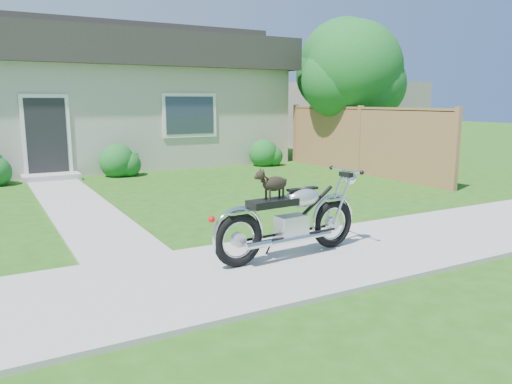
{
  "coord_description": "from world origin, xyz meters",
  "views": [
    {
      "loc": [
        -3.07,
        -5.08,
        2.03
      ],
      "look_at": [
        0.32,
        1.0,
        0.75
      ],
      "focal_mm": 35.0,
      "sensor_mm": 36.0,
      "label": 1
    }
  ],
  "objects_px": {
    "tree_far": "(349,69)",
    "potted_plant_right": "(133,163)",
    "motorcycle_with_dog": "(291,218)",
    "house": "(82,97)",
    "fence": "(360,140)",
    "tree_near": "(359,74)"
  },
  "relations": [
    {
      "from": "tree_far",
      "to": "motorcycle_with_dog",
      "type": "relative_size",
      "value": 2.21
    },
    {
      "from": "fence",
      "to": "potted_plant_right",
      "type": "relative_size",
      "value": 9.81
    },
    {
      "from": "house",
      "to": "tree_far",
      "type": "relative_size",
      "value": 2.56
    },
    {
      "from": "tree_near",
      "to": "house",
      "type": "bearing_deg",
      "value": 144.39
    },
    {
      "from": "motorcycle_with_dog",
      "to": "house",
      "type": "bearing_deg",
      "value": 87.9
    },
    {
      "from": "tree_near",
      "to": "potted_plant_right",
      "type": "distance_m",
      "value": 7.2
    },
    {
      "from": "house",
      "to": "tree_near",
      "type": "distance_m",
      "value": 8.82
    },
    {
      "from": "tree_near",
      "to": "potted_plant_right",
      "type": "bearing_deg",
      "value": 165.64
    },
    {
      "from": "house",
      "to": "potted_plant_right",
      "type": "height_order",
      "value": "house"
    },
    {
      "from": "house",
      "to": "tree_near",
      "type": "bearing_deg",
      "value": -35.61
    },
    {
      "from": "potted_plant_right",
      "to": "tree_far",
      "type": "bearing_deg",
      "value": 4.55
    },
    {
      "from": "tree_near",
      "to": "motorcycle_with_dog",
      "type": "height_order",
      "value": "tree_near"
    },
    {
      "from": "fence",
      "to": "tree_far",
      "type": "xyz_separation_m",
      "value": [
        2.35,
        3.44,
        2.21
      ]
    },
    {
      "from": "tree_far",
      "to": "potted_plant_right",
      "type": "distance_m",
      "value": 8.54
    },
    {
      "from": "fence",
      "to": "tree_far",
      "type": "height_order",
      "value": "tree_far"
    },
    {
      "from": "potted_plant_right",
      "to": "tree_near",
      "type": "bearing_deg",
      "value": -14.36
    },
    {
      "from": "house",
      "to": "potted_plant_right",
      "type": "bearing_deg",
      "value": -79.94
    },
    {
      "from": "fence",
      "to": "tree_near",
      "type": "relative_size",
      "value": 1.5
    },
    {
      "from": "house",
      "to": "tree_far",
      "type": "xyz_separation_m",
      "value": [
        8.65,
        -2.8,
        0.99
      ]
    },
    {
      "from": "potted_plant_right",
      "to": "motorcycle_with_dog",
      "type": "height_order",
      "value": "motorcycle_with_dog"
    },
    {
      "from": "motorcycle_with_dog",
      "to": "tree_far",
      "type": "bearing_deg",
      "value": 43.65
    },
    {
      "from": "tree_near",
      "to": "motorcycle_with_dog",
      "type": "relative_size",
      "value": 1.99
    }
  ]
}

